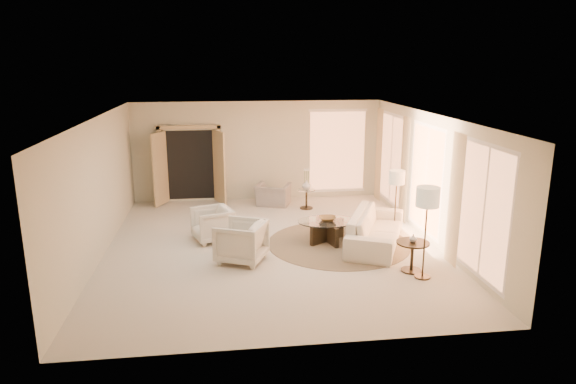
{
  "coord_description": "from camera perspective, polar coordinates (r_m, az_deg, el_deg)",
  "views": [
    {
      "loc": [
        -1.0,
        -10.4,
        3.91
      ],
      "look_at": [
        0.4,
        0.4,
        1.1
      ],
      "focal_mm": 32.0,
      "sensor_mm": 36.0,
      "label": 1
    }
  ],
  "objects": [
    {
      "name": "floor_lamp_near",
      "position": [
        11.87,
        12.0,
        1.29
      ],
      "size": [
        0.36,
        0.36,
        1.49
      ],
      "rotation": [
        0.0,
        0.0,
        -0.3
      ],
      "color": "black",
      "rests_on": "room"
    },
    {
      "name": "end_vase",
      "position": [
        9.95,
        13.74,
        -5.03
      ],
      "size": [
        0.17,
        0.17,
        0.16
      ],
      "primitive_type": "imported",
      "rotation": [
        0.0,
        0.0,
        -0.17
      ],
      "color": "silver",
      "rests_on": "end_table"
    },
    {
      "name": "curtains_right",
      "position": [
        12.49,
        13.43,
        2.01
      ],
      "size": [
        0.06,
        5.2,
        2.6
      ],
      "primitive_type": null,
      "color": "#C8B487",
      "rests_on": "room"
    },
    {
      "name": "french_doors",
      "position": [
        14.52,
        -10.81,
        2.93
      ],
      "size": [
        1.95,
        0.66,
        2.16
      ],
      "color": "tan",
      "rests_on": "room"
    },
    {
      "name": "windows_right",
      "position": [
        11.68,
        15.21,
        1.3
      ],
      "size": [
        0.1,
        6.4,
        2.4
      ],
      "primitive_type": null,
      "color": "#FFA066",
      "rests_on": "room"
    },
    {
      "name": "side_table",
      "position": [
        13.85,
        2.06,
        -0.55
      ],
      "size": [
        0.46,
        0.46,
        0.53
      ],
      "rotation": [
        0.0,
        0.0,
        0.4
      ],
      "color": "black",
      "rests_on": "room"
    },
    {
      "name": "bowl",
      "position": [
        11.31,
        4.41,
        -2.99
      ],
      "size": [
        0.39,
        0.39,
        0.09
      ],
      "primitive_type": "imported",
      "rotation": [
        0.0,
        0.0,
        -0.04
      ],
      "color": "brown",
      "rests_on": "coffee_table"
    },
    {
      "name": "floor_lamp_far",
      "position": [
        9.47,
        15.24,
        -0.99
      ],
      "size": [
        0.42,
        0.42,
        1.73
      ],
      "rotation": [
        0.0,
        0.0,
        0.07
      ],
      "color": "black",
      "rests_on": "room"
    },
    {
      "name": "sofa",
      "position": [
        11.31,
        9.7,
        -4.04
      ],
      "size": [
        1.9,
        2.64,
        0.72
      ],
      "primitive_type": "imported",
      "rotation": [
        0.0,
        0.0,
        1.14
      ],
      "color": "beige",
      "rests_on": "room"
    },
    {
      "name": "coffee_table",
      "position": [
        11.38,
        4.38,
        -4.06
      ],
      "size": [
        1.69,
        1.69,
        0.48
      ],
      "rotation": [
        0.0,
        0.0,
        -0.36
      ],
      "color": "black",
      "rests_on": "room"
    },
    {
      "name": "area_rug",
      "position": [
        11.37,
        5.63,
        -5.68
      ],
      "size": [
        3.32,
        3.32,
        0.01
      ],
      "primitive_type": "cylinder",
      "rotation": [
        0.0,
        0.0,
        -0.07
      ],
      "color": "#433525",
      "rests_on": "room"
    },
    {
      "name": "armchair_right",
      "position": [
        10.26,
        -5.23,
        -5.28
      ],
      "size": [
        1.11,
        1.14,
        0.9
      ],
      "primitive_type": "imported",
      "rotation": [
        0.0,
        0.0,
        -1.99
      ],
      "color": "beige",
      "rests_on": "room"
    },
    {
      "name": "room",
      "position": [
        10.74,
        -1.84,
        0.94
      ],
      "size": [
        7.04,
        8.04,
        2.83
      ],
      "color": "beige",
      "rests_on": "ground"
    },
    {
      "name": "armchair_left",
      "position": [
        11.51,
        -8.41,
        -3.4
      ],
      "size": [
        0.96,
        0.99,
        0.82
      ],
      "primitive_type": "imported",
      "rotation": [
        0.0,
        0.0,
        -1.25
      ],
      "color": "beige",
      "rests_on": "room"
    },
    {
      "name": "accent_chair",
      "position": [
        14.16,
        -1.68,
        0.09
      ],
      "size": [
        1.04,
        0.84,
        0.79
      ],
      "primitive_type": "imported",
      "rotation": [
        0.0,
        0.0,
        2.81
      ],
      "color": "gray",
      "rests_on": "room"
    },
    {
      "name": "window_back_corner",
      "position": [
        14.94,
        5.5,
        4.54
      ],
      "size": [
        1.7,
        0.1,
        2.4
      ],
      "primitive_type": null,
      "color": "#FFA066",
      "rests_on": "room"
    },
    {
      "name": "end_table",
      "position": [
        10.04,
        13.65,
        -6.42
      ],
      "size": [
        0.62,
        0.62,
        0.59
      ],
      "rotation": [
        0.0,
        0.0,
        0.34
      ],
      "color": "black",
      "rests_on": "room"
    },
    {
      "name": "side_vase",
      "position": [
        13.76,
        2.08,
        0.81
      ],
      "size": [
        0.3,
        0.3,
        0.26
      ],
      "primitive_type": "imported",
      "rotation": [
        0.0,
        0.0,
        0.28
      ],
      "color": "silver",
      "rests_on": "side_table"
    }
  ]
}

